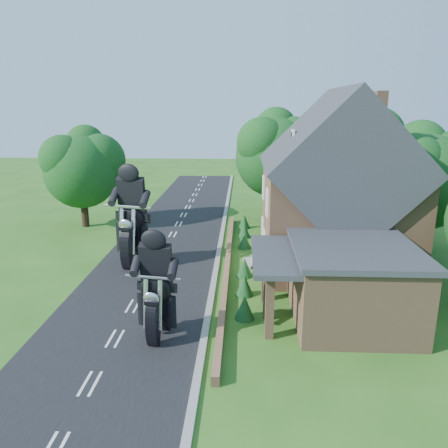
{
  "coord_description": "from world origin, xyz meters",
  "views": [
    {
      "loc": [
        5.17,
        -18.79,
        9.22
      ],
      "look_at": [
        4.12,
        4.85,
        2.8
      ],
      "focal_mm": 35.0,
      "sensor_mm": 36.0,
      "label": 1
    }
  ],
  "objects_px": {
    "motorcycle_lead": "(159,323)",
    "motorcycle_follow": "(135,251)",
    "garden_wall": "(227,267)",
    "house": "(336,194)",
    "annex": "(349,282)"
  },
  "relations": [
    {
      "from": "garden_wall",
      "to": "motorcycle_lead",
      "type": "xyz_separation_m",
      "value": [
        -2.5,
        -7.88,
        0.5
      ]
    },
    {
      "from": "house",
      "to": "motorcycle_follow",
      "type": "distance_m",
      "value": 12.22
    },
    {
      "from": "motorcycle_lead",
      "to": "house",
      "type": "bearing_deg",
      "value": -125.78
    },
    {
      "from": "house",
      "to": "motorcycle_lead",
      "type": "distance_m",
      "value": 12.94
    },
    {
      "from": "motorcycle_follow",
      "to": "house",
      "type": "bearing_deg",
      "value": -163.41
    },
    {
      "from": "house",
      "to": "motorcycle_lead",
      "type": "height_order",
      "value": "house"
    },
    {
      "from": "house",
      "to": "motorcycle_follow",
      "type": "relative_size",
      "value": 5.22
    },
    {
      "from": "motorcycle_lead",
      "to": "motorcycle_follow",
      "type": "height_order",
      "value": "motorcycle_follow"
    },
    {
      "from": "garden_wall",
      "to": "motorcycle_follow",
      "type": "bearing_deg",
      "value": 174.36
    },
    {
      "from": "house",
      "to": "annex",
      "type": "xyz_separation_m",
      "value": [
        -0.62,
        -6.8,
        -2.58
      ]
    },
    {
      "from": "house",
      "to": "motorcycle_follow",
      "type": "bearing_deg",
      "value": -177.78
    },
    {
      "from": "garden_wall",
      "to": "annex",
      "type": "relative_size",
      "value": 3.12
    },
    {
      "from": "house",
      "to": "garden_wall",
      "type": "bearing_deg",
      "value": -170.83
    },
    {
      "from": "garden_wall",
      "to": "house",
      "type": "xyz_separation_m",
      "value": [
        6.19,
        1.0,
        4.14
      ]
    },
    {
      "from": "garden_wall",
      "to": "motorcycle_follow",
      "type": "xyz_separation_m",
      "value": [
        -5.53,
        0.55,
        0.71
      ]
    }
  ]
}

